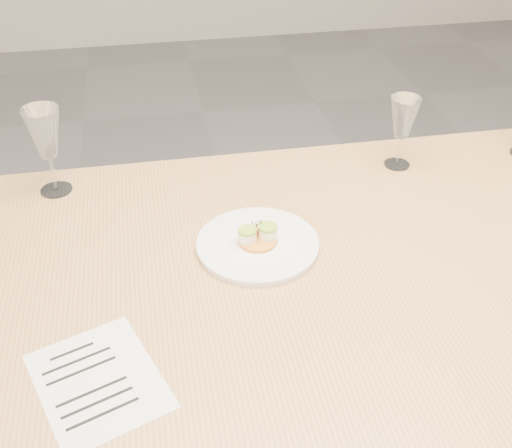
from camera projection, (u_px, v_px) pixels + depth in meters
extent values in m
cube|color=tan|center=(313.00, 271.00, 1.37)|extent=(2.40, 1.00, 0.04)
cylinder|color=white|center=(258.00, 245.00, 1.41)|extent=(0.27, 0.27, 0.01)
cylinder|color=white|center=(258.00, 243.00, 1.40)|extent=(0.27, 0.27, 0.01)
cylinder|color=orange|center=(258.00, 241.00, 1.40)|extent=(0.09, 0.09, 0.01)
cylinder|color=#FFF7D0|center=(248.00, 236.00, 1.38)|extent=(0.04, 0.04, 0.02)
cylinder|color=#FFF7D0|center=(268.00, 233.00, 1.39)|extent=(0.04, 0.04, 0.02)
cylinder|color=#9AC837|center=(247.00, 230.00, 1.37)|extent=(0.04, 0.04, 0.01)
cylinder|color=#9AC837|center=(268.00, 227.00, 1.38)|extent=(0.04, 0.04, 0.01)
cylinder|color=#CFC36E|center=(285.00, 252.00, 1.37)|extent=(0.04, 0.04, 0.00)
cube|color=white|center=(98.00, 381.00, 1.10)|extent=(0.27, 0.30, 0.00)
cube|color=black|center=(72.00, 351.00, 1.16)|extent=(0.08, 0.03, 0.00)
cube|color=black|center=(77.00, 361.00, 1.14)|extent=(0.12, 0.05, 0.00)
cube|color=black|center=(82.00, 371.00, 1.12)|extent=(0.12, 0.05, 0.00)
cube|color=black|center=(92.00, 392.00, 1.08)|extent=(0.12, 0.05, 0.00)
cube|color=black|center=(97.00, 403.00, 1.07)|extent=(0.12, 0.05, 0.00)
cube|color=black|center=(103.00, 414.00, 1.05)|extent=(0.12, 0.05, 0.00)
cylinder|color=white|center=(56.00, 190.00, 1.60)|extent=(0.08, 0.08, 0.00)
cylinder|color=white|center=(53.00, 173.00, 1.57)|extent=(0.01, 0.01, 0.09)
cone|color=white|center=(44.00, 133.00, 1.50)|extent=(0.09, 0.09, 0.12)
cylinder|color=white|center=(397.00, 164.00, 1.70)|extent=(0.07, 0.07, 0.00)
cylinder|color=white|center=(399.00, 150.00, 1.67)|extent=(0.01, 0.01, 0.08)
cone|color=white|center=(404.00, 117.00, 1.62)|extent=(0.08, 0.08, 0.11)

